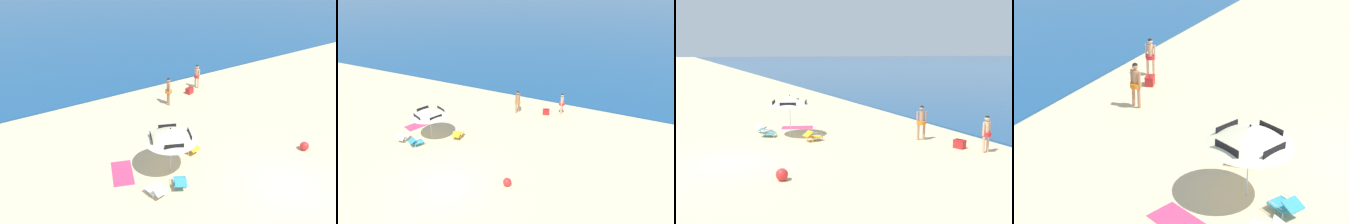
% 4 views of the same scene
% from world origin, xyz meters
% --- Properties ---
extents(beach_umbrella_striped_main, '(2.79, 2.78, 2.18)m').
position_xyz_m(beach_umbrella_striped_main, '(-3.51, 3.53, 1.86)').
color(beach_umbrella_striped_main, silver).
rests_on(beach_umbrella_striped_main, ground).
extents(lounge_chair_under_umbrella, '(0.70, 0.98, 0.52)m').
position_xyz_m(lounge_chair_under_umbrella, '(-1.96, 4.22, 0.27)').
color(lounge_chair_under_umbrella, gold).
rests_on(lounge_chair_under_umbrella, ground).
extents(lounge_chair_beside_umbrella, '(0.88, 1.02, 0.51)m').
position_xyz_m(lounge_chair_beside_umbrella, '(-3.79, 2.35, 0.28)').
color(lounge_chair_beside_umbrella, teal).
rests_on(lounge_chair_beside_umbrella, ground).
extents(person_standing_near_shore, '(0.40, 0.49, 1.64)m').
position_xyz_m(person_standing_near_shore, '(3.10, 10.44, 0.95)').
color(person_standing_near_shore, '#D8A87F').
rests_on(person_standing_near_shore, ground).
extents(person_standing_beside, '(0.43, 0.50, 1.74)m').
position_xyz_m(person_standing_beside, '(0.04, 9.25, 1.01)').
color(person_standing_beside, tan).
rests_on(person_standing_beside, ground).
extents(cooler_box, '(0.58, 0.49, 0.43)m').
position_xyz_m(cooler_box, '(2.10, 9.89, 0.20)').
color(cooler_box, red).
rests_on(cooler_box, ground).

